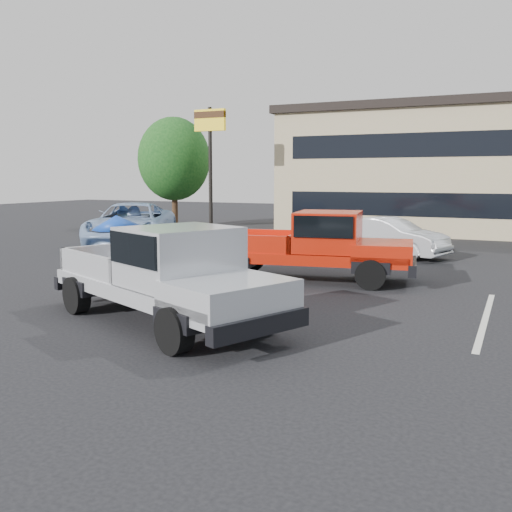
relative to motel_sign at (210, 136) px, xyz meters
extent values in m
plane|color=black|center=(10.00, -14.00, -4.65)|extent=(90.00, 90.00, 0.00)
cube|color=silver|center=(7.00, -12.00, -4.65)|extent=(0.12, 5.00, 0.01)
cube|color=silver|center=(13.00, -12.00, -4.65)|extent=(0.12, 5.00, 0.01)
cube|color=tan|center=(12.00, 7.00, -1.65)|extent=(20.00, 8.00, 6.00)
cube|color=black|center=(12.00, 7.00, 1.45)|extent=(20.40, 8.40, 0.40)
cube|color=black|center=(12.00, 3.02, -3.15)|extent=(18.00, 0.08, 1.10)
cube|color=black|center=(12.00, 3.02, -0.45)|extent=(18.00, 0.08, 1.10)
cylinder|color=black|center=(0.00, 0.00, -1.65)|extent=(0.18, 0.18, 6.00)
cube|color=yellow|center=(0.00, 0.00, 0.75)|extent=(1.60, 0.18, 1.00)
cube|color=#381E0C|center=(0.00, 0.00, 1.00)|extent=(1.60, 0.22, 0.30)
cylinder|color=#332114|center=(-4.00, 3.00, -3.44)|extent=(0.32, 0.32, 2.42)
ellipsoid|color=#134416|center=(-4.00, 3.00, -0.91)|extent=(3.96, 3.96, 4.55)
cylinder|color=black|center=(5.40, -15.06, -4.27)|extent=(0.81, 0.56, 0.76)
cylinder|color=black|center=(6.14, -13.37, -4.27)|extent=(0.81, 0.56, 0.76)
cylinder|color=black|center=(8.70, -16.50, -4.27)|extent=(0.81, 0.56, 0.76)
cylinder|color=black|center=(9.44, -14.81, -4.27)|extent=(0.81, 0.56, 0.76)
cube|color=#B8BABE|center=(7.47, -14.96, -3.98)|extent=(5.71, 3.92, 0.28)
cube|color=#B8BABE|center=(9.30, -15.76, -3.77)|extent=(2.14, 2.36, 0.46)
cube|color=black|center=(9.99, -16.06, -4.15)|extent=(0.97, 1.88, 0.30)
cube|color=black|center=(4.94, -13.86, -4.15)|extent=(0.95, 1.87, 0.28)
cube|color=#B8BABE|center=(7.97, -15.18, -3.30)|extent=(2.25, 2.35, 1.05)
cube|color=black|center=(7.97, -15.18, -3.10)|extent=(2.15, 2.38, 0.55)
cube|color=black|center=(6.14, -14.38, -3.92)|extent=(2.84, 2.61, 0.10)
cube|color=#B8BABE|center=(6.48, -13.58, -3.62)|extent=(2.15, 1.01, 0.50)
cube|color=#B8BABE|center=(5.79, -15.17, -3.62)|extent=(2.15, 1.01, 0.50)
cube|color=#B8BABE|center=(5.13, -13.94, -3.62)|extent=(0.83, 1.73, 0.50)
cube|color=#B8BABE|center=(7.14, -14.82, -3.62)|extent=(0.83, 1.73, 0.50)
ellipsoid|color=brown|center=(6.75, -14.29, -3.71)|extent=(0.60, 0.56, 0.32)
cylinder|color=brown|center=(6.96, -14.47, -3.75)|extent=(0.07, 0.07, 0.24)
cylinder|color=brown|center=(7.03, -14.32, -3.75)|extent=(0.07, 0.07, 0.24)
ellipsoid|color=brown|center=(6.91, -14.36, -3.51)|extent=(0.39, 0.37, 0.43)
cylinder|color=red|center=(6.93, -14.36, -3.37)|extent=(0.21, 0.21, 0.04)
sphere|color=brown|center=(6.99, -14.39, -3.27)|extent=(0.23, 0.23, 0.23)
cone|color=black|center=(7.11, -14.44, -3.29)|extent=(0.19, 0.17, 0.11)
cone|color=black|center=(6.95, -14.44, -3.15)|extent=(0.08, 0.08, 0.12)
cone|color=black|center=(7.00, -14.33, -3.15)|extent=(0.08, 0.08, 0.12)
cylinder|color=brown|center=(6.59, -14.22, -3.81)|extent=(0.29, 0.05, 0.10)
cylinder|color=black|center=(6.01, -14.47, -3.35)|extent=(0.02, 0.10, 1.05)
cone|color=#133FAC|center=(6.01, -14.47, -2.80)|extent=(1.10, 1.12, 0.36)
cylinder|color=black|center=(6.01, -14.47, -2.64)|extent=(0.02, 0.02, 0.10)
cylinder|color=black|center=(6.01, -14.47, -2.93)|extent=(1.10, 1.10, 0.09)
cylinder|color=black|center=(6.72, -10.71, -4.28)|extent=(0.79, 0.40, 0.75)
cylinder|color=black|center=(6.41, -8.92, -4.28)|extent=(0.79, 0.40, 0.75)
cylinder|color=black|center=(10.24, -10.10, -4.28)|extent=(0.79, 0.40, 0.75)
cylinder|color=black|center=(9.92, -8.31, -4.28)|extent=(0.79, 0.40, 0.75)
cube|color=red|center=(8.37, -9.50, -3.99)|extent=(5.59, 2.79, 0.28)
cube|color=red|center=(10.32, -9.16, -3.78)|extent=(1.79, 2.13, 0.46)
cube|color=black|center=(11.06, -9.03, -4.16)|extent=(0.53, 1.95, 0.30)
cube|color=black|center=(5.69, -9.97, -4.16)|extent=(0.51, 1.94, 0.28)
cube|color=red|center=(8.91, -9.41, -3.31)|extent=(1.92, 2.08, 1.04)
cube|color=black|center=(8.91, -9.41, -3.12)|extent=(1.79, 2.15, 0.54)
cube|color=black|center=(6.96, -9.75, -3.93)|extent=(2.56, 2.19, 0.10)
cube|color=red|center=(6.81, -8.90, -3.63)|extent=(2.26, 0.49, 0.50)
cube|color=red|center=(7.10, -10.59, -3.63)|extent=(2.26, 0.49, 0.50)
cube|color=red|center=(5.88, -9.93, -3.63)|extent=(0.41, 1.81, 0.50)
cube|color=red|center=(8.03, -9.56, -3.63)|extent=(0.41, 1.81, 0.50)
imported|color=#B6B9BE|center=(9.34, -3.83, -3.97)|extent=(4.36, 2.62, 1.36)
imported|color=#8CA9D1|center=(-0.72, -5.19, -3.79)|extent=(5.22, 6.82, 1.72)
camera|label=1|loc=(13.55, -23.81, -1.88)|focal=40.00mm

